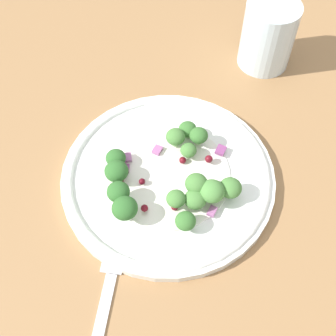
% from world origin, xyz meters
% --- Properties ---
extents(ground_plane, '(1.80, 1.80, 0.02)m').
position_xyz_m(ground_plane, '(0.00, 0.00, -0.01)').
color(ground_plane, olive).
extents(plate, '(0.26, 0.26, 0.02)m').
position_xyz_m(plate, '(-0.02, -0.01, 0.01)').
color(plate, white).
rests_on(plate, ground_plane).
extents(dressing_pool, '(0.15, 0.15, 0.00)m').
position_xyz_m(dressing_pool, '(-0.02, -0.01, 0.01)').
color(dressing_pool, white).
rests_on(dressing_pool, plate).
extents(broccoli_floret_0, '(0.02, 0.02, 0.02)m').
position_xyz_m(broccoli_floret_0, '(-0.02, 0.05, 0.03)').
color(broccoli_floret_0, '#9EC684').
rests_on(broccoli_floret_0, plate).
extents(broccoli_floret_1, '(0.03, 0.03, 0.03)m').
position_xyz_m(broccoli_floret_1, '(0.03, -0.02, 0.03)').
color(broccoli_floret_1, '#8EB77A').
rests_on(broccoli_floret_1, plate).
extents(broccoli_floret_2, '(0.03, 0.03, 0.03)m').
position_xyz_m(broccoli_floret_2, '(0.04, -0.01, 0.03)').
color(broccoli_floret_2, '#9EC684').
rests_on(broccoli_floret_2, plate).
extents(broccoli_floret_3, '(0.02, 0.02, 0.02)m').
position_xyz_m(broccoli_floret_3, '(-0.04, 0.05, 0.03)').
color(broccoli_floret_3, '#8EB77A').
rests_on(broccoli_floret_3, plate).
extents(broccoli_floret_4, '(0.02, 0.02, 0.02)m').
position_xyz_m(broccoli_floret_4, '(0.04, -0.05, 0.03)').
color(broccoli_floret_4, '#9EC684').
rests_on(broccoli_floret_4, plate).
extents(broccoli_floret_5, '(0.03, 0.03, 0.03)m').
position_xyz_m(broccoli_floret_5, '(0.02, -0.01, 0.04)').
color(broccoli_floret_5, '#9EC684').
rests_on(broccoli_floret_5, plate).
extents(broccoli_floret_6, '(0.03, 0.03, 0.03)m').
position_xyz_m(broccoli_floret_6, '(-0.06, -0.05, 0.03)').
color(broccoli_floret_6, '#ADD18E').
rests_on(broccoli_floret_6, plate).
extents(broccoli_floret_7, '(0.02, 0.02, 0.02)m').
position_xyz_m(broccoli_floret_7, '(0.02, -0.04, 0.03)').
color(broccoli_floret_7, '#9EC684').
rests_on(broccoli_floret_7, plate).
extents(broccoli_floret_8, '(0.03, 0.03, 0.03)m').
position_xyz_m(broccoli_floret_8, '(0.05, 0.01, 0.03)').
color(broccoli_floret_8, '#9EC684').
rests_on(broccoli_floret_8, plate).
extents(broccoli_floret_9, '(0.02, 0.02, 0.02)m').
position_xyz_m(broccoli_floret_9, '(-0.08, -0.04, 0.03)').
color(broccoli_floret_9, '#8EB77A').
rests_on(broccoli_floret_9, plate).
extents(broccoli_floret_10, '(0.03, 0.03, 0.03)m').
position_xyz_m(broccoli_floret_10, '(-0.04, -0.08, 0.04)').
color(broccoli_floret_10, '#9EC684').
rests_on(broccoli_floret_10, plate).
extents(broccoli_floret_11, '(0.02, 0.02, 0.02)m').
position_xyz_m(broccoli_floret_11, '(-0.04, 0.03, 0.03)').
color(broccoli_floret_11, '#8EB77A').
rests_on(broccoli_floret_11, plate).
extents(broccoli_floret_12, '(0.03, 0.03, 0.03)m').
position_xyz_m(broccoli_floret_12, '(-0.02, -0.09, 0.04)').
color(broccoli_floret_12, '#9EC684').
rests_on(broccoli_floret_12, plate).
extents(broccoli_floret_13, '(0.02, 0.02, 0.02)m').
position_xyz_m(broccoli_floret_13, '(-0.02, 0.03, 0.03)').
color(broccoli_floret_13, '#9EC684').
rests_on(broccoli_floret_13, plate).
extents(cranberry_0, '(0.01, 0.01, 0.01)m').
position_xyz_m(cranberry_0, '(-0.03, -0.04, 0.02)').
color(cranberry_0, '#4C0A14').
rests_on(cranberry_0, plate).
extents(cranberry_1, '(0.01, 0.01, 0.01)m').
position_xyz_m(cranberry_1, '(-0.02, 0.01, 0.02)').
color(cranberry_1, maroon).
rests_on(cranberry_1, plate).
extents(cranberry_2, '(0.01, 0.01, 0.01)m').
position_xyz_m(cranberry_2, '(0.01, 0.03, 0.02)').
color(cranberry_2, maroon).
rests_on(cranberry_2, plate).
extents(cranberry_3, '(0.01, 0.01, 0.01)m').
position_xyz_m(cranberry_3, '(-0.05, -0.06, 0.02)').
color(cranberry_3, '#4C0A14').
rests_on(cranberry_3, plate).
extents(cranberry_4, '(0.01, 0.01, 0.01)m').
position_xyz_m(cranberry_4, '(-0.01, -0.07, 0.02)').
color(cranberry_4, maroon).
rests_on(cranberry_4, plate).
extents(cranberry_5, '(0.01, 0.01, 0.01)m').
position_xyz_m(cranberry_5, '(0.02, -0.04, 0.02)').
color(cranberry_5, maroon).
rests_on(cranberry_5, plate).
extents(cranberry_6, '(0.01, 0.01, 0.01)m').
position_xyz_m(cranberry_6, '(0.04, -0.05, 0.02)').
color(cranberry_6, maroon).
rests_on(cranberry_6, plate).
extents(onion_bit_0, '(0.01, 0.02, 0.00)m').
position_xyz_m(onion_bit_0, '(0.01, 0.06, 0.02)').
color(onion_bit_0, '#843D75').
rests_on(onion_bit_0, plate).
extents(onion_bit_1, '(0.01, 0.01, 0.00)m').
position_xyz_m(onion_bit_1, '(0.05, -0.02, 0.02)').
color(onion_bit_1, '#A35B93').
rests_on(onion_bit_1, plate).
extents(onion_bit_2, '(0.02, 0.02, 0.00)m').
position_xyz_m(onion_bit_2, '(-0.06, -0.04, 0.02)').
color(onion_bit_2, '#843D75').
rests_on(onion_bit_2, plate).
extents(onion_bit_3, '(0.01, 0.01, 0.01)m').
position_xyz_m(onion_bit_3, '(-0.05, 0.01, 0.02)').
color(onion_bit_3, '#A35B93').
rests_on(onion_bit_3, plate).
extents(onion_bit_4, '(0.02, 0.02, 0.00)m').
position_xyz_m(onion_bit_4, '(-0.07, -0.03, 0.02)').
color(onion_bit_4, '#A35B93').
rests_on(onion_bit_4, plate).
extents(fork, '(0.11, 0.17, 0.01)m').
position_xyz_m(fork, '(0.03, -0.18, 0.00)').
color(fork, silver).
rests_on(fork, ground_plane).
extents(water_glass, '(0.08, 0.08, 0.10)m').
position_xyz_m(water_glass, '(-0.05, 0.24, 0.05)').
color(water_glass, silver).
rests_on(water_glass, ground_plane).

